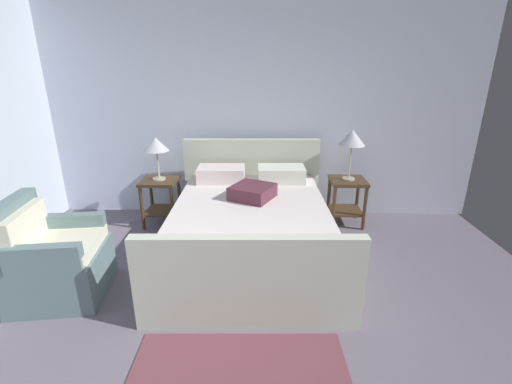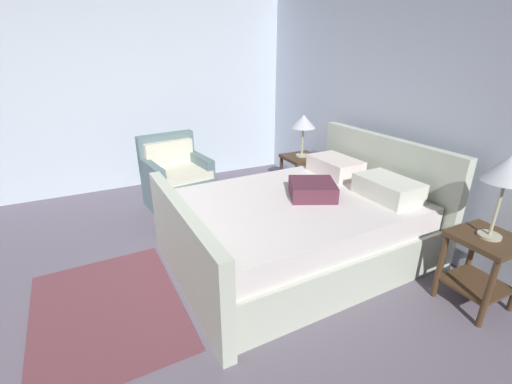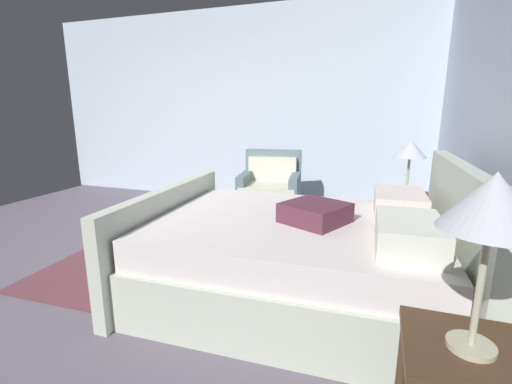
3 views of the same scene
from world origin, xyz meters
name	(u,v)px [view 2 (image 2 of 3)]	position (x,y,z in m)	size (l,w,h in m)	color
ground_plane	(105,318)	(0.00, 0.00, -0.01)	(5.53, 6.00, 0.02)	slate
wall_back	(422,100)	(0.00, 3.06, 1.43)	(5.65, 0.12, 2.86)	silver
wall_side_left	(69,87)	(-2.83, 0.00, 1.43)	(0.12, 6.12, 2.86)	silver
bed	(300,224)	(-0.07, 1.78, 0.34)	(1.81, 2.30, 1.07)	beige
nightstand_right	(482,260)	(1.12, 2.64, 0.40)	(0.44, 0.44, 0.60)	#47301D
table_lamp_right	(508,170)	(1.12, 2.64, 1.12)	(0.32, 0.32, 0.63)	#B7B293
nightstand_left	(301,171)	(-1.26, 2.56, 0.40)	(0.44, 0.44, 0.60)	#47301D
table_lamp_left	(303,123)	(-1.26, 2.56, 1.03)	(0.31, 0.31, 0.53)	#B7B293
armchair	(177,180)	(-1.76, 1.03, 0.35)	(0.83, 0.82, 0.90)	slate
area_rug	(107,310)	(-0.07, 0.03, 0.01)	(1.46, 1.07, 0.01)	brown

